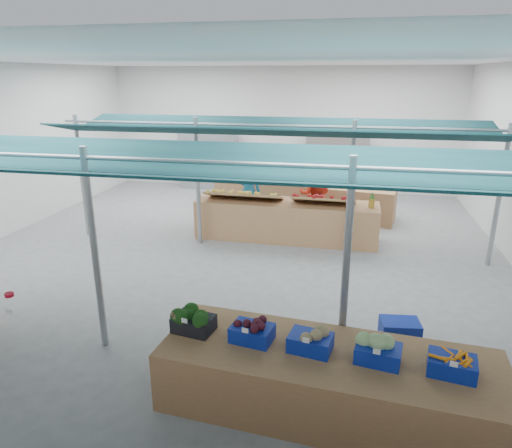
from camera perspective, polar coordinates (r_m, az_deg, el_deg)
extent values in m
plane|color=slate|center=(10.48, -2.65, -3.69)|extent=(13.00, 13.00, 0.00)
plane|color=silver|center=(9.74, -3.03, 19.92)|extent=(13.00, 13.00, 0.00)
plane|color=silver|center=(16.20, 3.10, 11.74)|extent=(12.00, 0.00, 12.00)
cylinder|color=gray|center=(12.08, -20.93, 5.50)|extent=(0.10, 0.10, 3.00)
cylinder|color=gray|center=(6.86, -19.50, -3.35)|extent=(0.10, 0.10, 3.00)
cylinder|color=gray|center=(10.77, -7.28, 5.15)|extent=(0.10, 0.10, 3.00)
cylinder|color=gray|center=(5.91, 11.15, -6.07)|extent=(0.10, 0.10, 3.00)
cylinder|color=gray|center=(10.20, 11.72, 4.18)|extent=(0.10, 0.10, 3.00)
cylinder|color=gray|center=(10.63, 28.10, 2.97)|extent=(0.10, 0.10, 3.00)
cylinder|color=gray|center=(5.77, -5.76, 7.66)|extent=(10.00, 0.06, 0.06)
cylinder|color=gray|center=(10.11, 2.05, 12.20)|extent=(10.00, 0.06, 0.06)
cube|color=black|center=(5.19, -7.89, 5.60)|extent=(9.50, 1.28, 0.30)
cube|color=black|center=(6.40, -3.99, 8.09)|extent=(9.50, 1.28, 0.30)
cube|color=black|center=(9.49, 1.35, 11.39)|extent=(9.50, 1.28, 0.30)
cube|color=black|center=(10.76, 2.66, 12.17)|extent=(9.50, 1.28, 0.30)
cube|color=#B23F33|center=(16.45, -5.96, 7.89)|extent=(2.00, 0.50, 2.00)
cube|color=#B23F33|center=(15.69, 10.03, 7.22)|extent=(2.00, 0.50, 2.00)
cube|color=olive|center=(5.86, 8.88, -18.80)|extent=(4.10, 1.67, 0.78)
cube|color=olive|center=(11.29, 3.81, 0.46)|extent=(4.44, 1.09, 0.95)
cube|color=olive|center=(13.39, 5.84, 3.21)|extent=(5.31, 1.90, 0.94)
cube|color=#0E249A|center=(6.94, 17.38, -13.78)|extent=(0.57, 0.44, 0.63)
imported|color=#15618D|center=(12.43, -0.91, 4.13)|extent=(0.65, 0.43, 1.77)
imported|color=red|center=(12.17, 7.40, 3.67)|extent=(0.87, 0.68, 1.77)
cube|color=black|center=(5.99, -7.79, -12.24)|extent=(0.55, 0.43, 0.20)
cube|color=white|center=(5.75, -8.94, -11.86)|extent=(0.08, 0.02, 0.06)
cube|color=#0E249A|center=(5.75, -0.49, -13.48)|extent=(0.55, 0.43, 0.20)
cube|color=white|center=(5.49, -1.38, -13.17)|extent=(0.08, 0.02, 0.06)
cube|color=#0E249A|center=(5.61, 6.81, -14.50)|extent=(0.55, 0.43, 0.20)
cube|color=white|center=(5.34, 6.24, -14.26)|extent=(0.08, 0.02, 0.06)
cube|color=#0E249A|center=(5.56, 15.02, -15.37)|extent=(0.55, 0.43, 0.20)
cube|color=white|center=(5.29, 14.85, -15.18)|extent=(0.08, 0.02, 0.06)
cube|color=#0E249A|center=(5.62, 23.27, -15.94)|extent=(0.55, 0.43, 0.20)
cube|color=white|center=(5.35, 23.51, -15.78)|extent=(0.08, 0.02, 0.06)
sphere|color=brown|center=(5.88, -9.90, -11.39)|extent=(0.09, 0.09, 0.09)
sphere|color=brown|center=(5.86, -10.46, -11.07)|extent=(0.06, 0.06, 0.06)
cylinder|color=red|center=(6.98, -28.47, -7.79)|extent=(0.12, 0.12, 0.05)
cube|color=white|center=(7.03, -28.51, -9.61)|extent=(0.10, 0.01, 0.07)
cube|color=#997247|center=(11.22, -1.56, 3.55)|extent=(1.91, 0.71, 0.26)
cube|color=#997247|center=(10.93, 8.45, 2.97)|extent=(1.51, 0.70, 0.26)
cylinder|color=#8C6019|center=(10.93, 14.25, 2.53)|extent=(0.14, 0.14, 0.22)
cone|color=#26661E|center=(10.88, 14.33, 3.50)|extent=(0.12, 0.12, 0.18)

